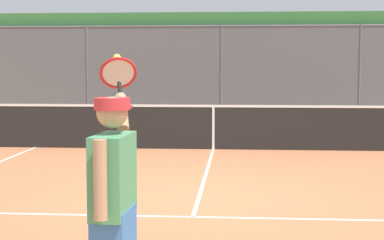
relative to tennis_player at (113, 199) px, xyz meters
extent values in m
plane|color=#B76B42|center=(-0.28, -4.36, -0.94)|extent=(60.00, 60.00, 0.00)
cube|color=white|center=(-0.28, -3.29, -0.94)|extent=(6.14, 0.05, 0.01)
cube|color=white|center=(-0.28, -6.27, -0.94)|extent=(0.05, 5.95, 0.01)
cylinder|color=#565B60|center=(-4.47, -15.07, 0.58)|extent=(0.07, 0.07, 3.04)
cylinder|color=#565B60|center=(-0.28, -15.07, 0.58)|extent=(0.07, 0.07, 3.04)
cylinder|color=#565B60|center=(3.90, -15.07, 0.58)|extent=(0.07, 0.07, 3.04)
cylinder|color=#565B60|center=(-0.28, -15.07, 2.05)|extent=(16.75, 0.05, 0.05)
cube|color=#565B60|center=(-0.28, -15.07, 0.58)|extent=(16.75, 0.02, 3.04)
cube|color=#387A3D|center=(-0.28, -15.72, 0.78)|extent=(19.75, 0.90, 3.44)
cube|color=silver|center=(-0.28, -14.89, -0.87)|extent=(17.75, 0.18, 0.15)
cube|color=black|center=(-0.28, -9.25, -0.49)|extent=(10.01, 0.02, 0.91)
cube|color=white|center=(-0.28, -9.25, -0.01)|extent=(10.01, 0.04, 0.05)
cube|color=white|center=(-0.28, -9.25, -0.49)|extent=(0.05, 0.04, 0.91)
cube|color=#3D7AC6|center=(0.00, 0.02, -0.19)|extent=(0.25, 0.40, 0.26)
cube|color=#4C9E6B|center=(0.00, 0.02, 0.16)|extent=(0.24, 0.47, 0.54)
cylinder|color=tan|center=(0.02, 0.30, 0.18)|extent=(0.08, 0.08, 0.50)
cylinder|color=tan|center=(0.02, -0.41, 0.54)|extent=(0.17, 0.38, 0.28)
sphere|color=tan|center=(0.00, 0.02, 0.57)|extent=(0.21, 0.21, 0.21)
cylinder|color=red|center=(0.00, 0.02, 0.63)|extent=(0.25, 0.25, 0.08)
cube|color=red|center=(-0.01, -0.09, 0.60)|extent=(0.19, 0.20, 0.02)
cylinder|color=black|center=(0.07, -0.64, 0.69)|extent=(0.07, 0.17, 0.13)
torus|color=red|center=(0.12, -0.83, 0.82)|extent=(0.33, 0.25, 0.26)
cylinder|color=silver|center=(0.12, -0.83, 0.82)|extent=(0.28, 0.20, 0.21)
sphere|color=#D6E042|center=(0.16, -1.00, 0.93)|extent=(0.07, 0.07, 0.07)
camera|label=1|loc=(-0.82, 3.94, 0.88)|focal=57.70mm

